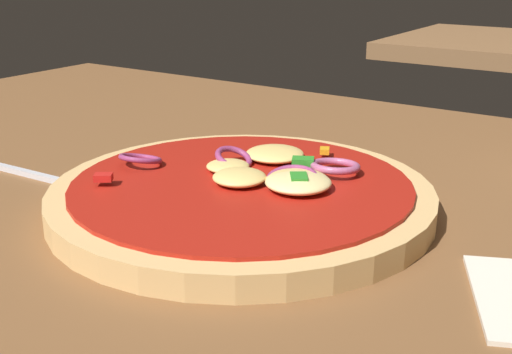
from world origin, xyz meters
The scene contains 3 objects.
dining_table centered at (0.00, 0.00, 0.02)m, with size 1.22×0.87×0.04m.
pizza centered at (0.01, 0.03, 0.05)m, with size 0.29×0.29×0.04m.
fork centered at (-0.18, -0.02, 0.04)m, with size 0.18×0.02×0.01m.
Camera 1 is at (0.28, -0.36, 0.22)m, focal length 46.15 mm.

